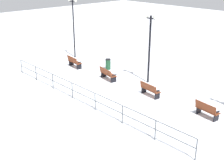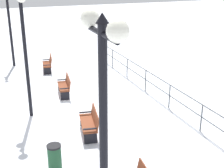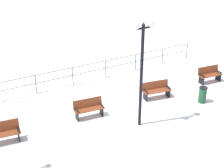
{
  "view_description": "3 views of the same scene",
  "coord_description": "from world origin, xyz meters",
  "views": [
    {
      "loc": [
        -13.89,
        -13.03,
        7.76
      ],
      "look_at": [
        -2.47,
        -0.92,
        1.15
      ],
      "focal_mm": 47.6,
      "sensor_mm": 36.0,
      "label": 1
    },
    {
      "loc": [
        2.81,
        11.67,
        5.62
      ],
      "look_at": [
        -1.67,
        0.28,
        1.13
      ],
      "focal_mm": 50.14,
      "sensor_mm": 36.0,
      "label": 2
    },
    {
      "loc": [
        11.92,
        -7.89,
        7.91
      ],
      "look_at": [
        -1.42,
        0.03,
        0.77
      ],
      "focal_mm": 51.56,
      "sensor_mm": 36.0,
      "label": 3
    }
  ],
  "objects": [
    {
      "name": "bench_third",
      "position": [
        -0.15,
        2.02,
        0.46
      ],
      "size": [
        0.84,
        1.62,
        0.89
      ],
      "rotation": [
        0.0,
        0.0,
        -0.18
      ],
      "color": "brown",
      "rests_on": "ground"
    },
    {
      "name": "bench_nearest",
      "position": [
        -0.14,
        -6.01,
        0.46
      ],
      "size": [
        0.7,
        1.42,
        0.91
      ],
      "rotation": [
        0.0,
        0.0,
        -0.14
      ],
      "color": "brown",
      "rests_on": "ground"
    },
    {
      "name": "lamppost_near",
      "position": [
        1.64,
        -7.91,
        2.89
      ],
      "size": [
        0.24,
        1.01,
        4.69
      ],
      "color": "black",
      "rests_on": "ground"
    },
    {
      "name": "lamppost_middle",
      "position": [
        1.64,
        -0.32,
        3.4
      ],
      "size": [
        0.32,
        1.06,
        4.85
      ],
      "color": "black",
      "rests_on": "ground"
    },
    {
      "name": "ground_plane",
      "position": [
        0.0,
        0.0,
        0.0
      ],
      "size": [
        80.0,
        80.0,
        0.0
      ],
      "primitive_type": "plane",
      "color": "white",
      "rests_on": "ground"
    },
    {
      "name": "bench_second",
      "position": [
        -0.18,
        -2.0,
        0.47
      ],
      "size": [
        0.68,
        1.5,
        0.9
      ],
      "rotation": [
        0.0,
        0.0,
        -0.12
      ],
      "color": "brown",
      "rests_on": "ground"
    },
    {
      "name": "trash_bin",
      "position": [
        1.5,
        3.76,
        0.44
      ],
      "size": [
        0.42,
        0.42,
        0.87
      ],
      "color": "#1E4C2D",
      "rests_on": "ground"
    },
    {
      "name": "lamppost_far",
      "position": [
        1.64,
        8.4,
        3.42
      ],
      "size": [
        0.24,
        1.14,
        5.18
      ],
      "color": "black",
      "rests_on": "ground"
    },
    {
      "name": "waterfront_railing",
      "position": [
        -3.98,
        -0.0,
        0.73
      ],
      "size": [
        0.05,
        15.52,
        1.07
      ],
      "color": "#4C5156",
      "rests_on": "ground"
    }
  ]
}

